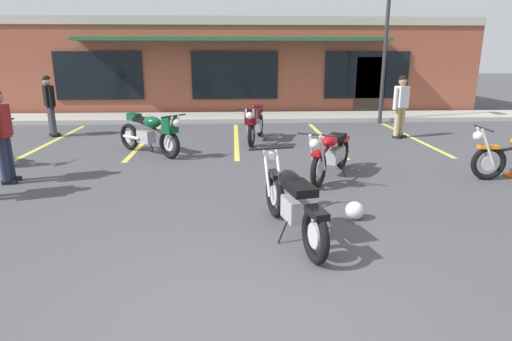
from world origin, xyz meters
TOP-DOWN VIEW (x-y plane):
  - ground_plane at (0.00, 3.81)m, footprint 80.00×80.00m
  - sidewalk_kerb at (0.00, 11.80)m, footprint 22.00×1.80m
  - brick_storefront_building at (0.00, 15.59)m, footprint 18.32×6.33m
  - painted_stall_lines at (-0.00, 8.20)m, footprint 9.79×4.80m
  - motorcycle_foreground_classic at (0.66, 1.87)m, footprint 0.85×2.08m
  - motorcycle_red_sportbike at (0.49, 7.80)m, footprint 0.79×2.09m
  - motorcycle_black_cruiser at (-1.93, 6.52)m, footprint 1.72×1.57m
  - motorcycle_blue_standard at (1.74, 4.48)m, footprint 1.31×1.89m
  - person_in_black_shirt at (4.45, 8.23)m, footprint 0.56×0.41m
  - person_in_shorts_foreground at (-4.12, 4.45)m, footprint 0.29×0.61m
  - person_by_back_row at (-5.09, 8.91)m, footprint 0.43×0.55m
  - helmet_on_pavement at (1.62, 2.39)m, footprint 0.26×0.26m
  - parking_lot_lamp_post at (4.75, 10.58)m, footprint 0.24×0.76m

SIDE VIEW (x-z plane):
  - ground_plane at x=0.00m, z-range 0.00..0.00m
  - painted_stall_lines at x=0.00m, z-range 0.00..0.01m
  - sidewalk_kerb at x=0.00m, z-range 0.00..0.14m
  - helmet_on_pavement at x=1.62m, z-range 0.00..0.26m
  - motorcycle_foreground_classic at x=0.66m, z-range -0.03..0.95m
  - motorcycle_blue_standard at x=1.74m, z-range -0.03..0.95m
  - motorcycle_red_sportbike at x=0.49m, z-range 0.04..1.02m
  - motorcycle_black_cruiser at x=-1.93m, z-range 0.04..1.02m
  - person_in_black_shirt at x=4.45m, z-range 0.11..1.79m
  - person_in_shorts_foreground at x=-4.12m, z-range 0.11..1.79m
  - person_by_back_row at x=-5.09m, z-range 0.11..1.79m
  - brick_storefront_building at x=0.00m, z-range 0.00..3.51m
  - parking_lot_lamp_post at x=4.75m, z-range 0.71..5.26m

